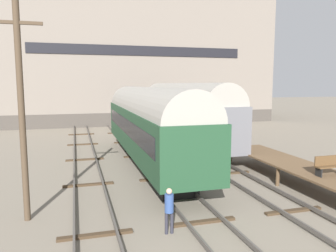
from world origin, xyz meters
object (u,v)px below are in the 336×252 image
object	(u,v)px
train_car_grey	(183,111)
person_worker	(169,207)
bench	(329,165)
utility_pole	(21,107)
train_car_green	(149,121)

from	to	relation	value
train_car_grey	person_worker	bearing A→B (deg)	-110.27
train_car_grey	person_worker	distance (m)	16.09
train_car_grey	bench	world-z (taller)	train_car_grey
train_car_grey	utility_pole	bearing A→B (deg)	-130.53
train_car_grey	utility_pole	xyz separation A→B (m)	(-10.54, -12.33, 1.37)
person_worker	utility_pole	size ratio (longest dim) A/B	0.20
person_worker	utility_pole	distance (m)	6.62
bench	person_worker	world-z (taller)	bench
train_car_green	utility_pole	world-z (taller)	utility_pole
train_car_grey	utility_pole	distance (m)	16.28
train_car_grey	train_car_green	world-z (taller)	train_car_grey
train_car_grey	train_car_green	distance (m)	6.41
train_car_green	utility_pole	bearing A→B (deg)	-131.54
train_car_grey	bench	xyz separation A→B (m)	(2.65, -13.40, -1.50)
train_car_green	bench	bearing A→B (deg)	-51.55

